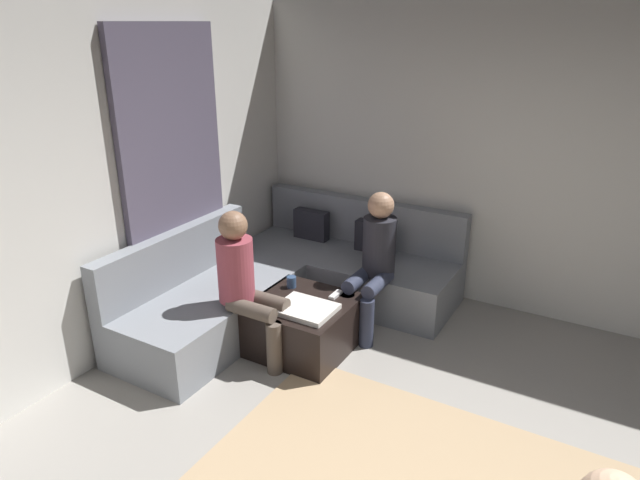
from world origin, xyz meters
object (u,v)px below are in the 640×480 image
at_px(sectional_couch, 291,280).
at_px(person_on_couch_side, 246,281).
at_px(coffee_mug, 291,282).
at_px(game_remote, 336,295).
at_px(ottoman, 303,325).
at_px(person_on_couch_back, 374,258).

relative_size(sectional_couch, person_on_couch_side, 2.12).
bearing_deg(coffee_mug, game_remote, 5.71).
bearing_deg(ottoman, sectional_couch, 130.46).
distance_m(game_remote, person_on_couch_back, 0.46).
bearing_deg(person_on_couch_side, coffee_mug, 169.81).
distance_m(sectional_couch, ottoman, 0.71).
relative_size(game_remote, person_on_couch_back, 0.12).
distance_m(sectional_couch, person_on_couch_side, 0.94).
relative_size(sectional_couch, ottoman, 3.36).
xyz_separation_m(coffee_mug, game_remote, (0.40, 0.04, -0.04)).
bearing_deg(person_on_couch_back, ottoman, 59.85).
distance_m(sectional_couch, game_remote, 0.73).
bearing_deg(game_remote, person_on_couch_back, 66.26).
relative_size(sectional_couch, game_remote, 17.00).
bearing_deg(ottoman, person_on_couch_side, -134.78).
xyz_separation_m(ottoman, person_on_couch_back, (0.34, 0.59, 0.45)).
distance_m(ottoman, person_on_couch_back, 0.82).
bearing_deg(game_remote, sectional_couch, 153.68).
relative_size(ottoman, person_on_couch_side, 0.63).
xyz_separation_m(coffee_mug, person_on_couch_side, (-0.09, -0.49, 0.19)).
bearing_deg(coffee_mug, person_on_couch_back, 36.06).
xyz_separation_m(game_remote, person_on_couch_back, (0.16, 0.37, 0.23)).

